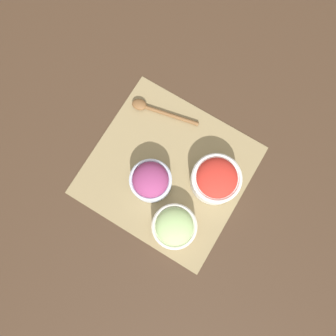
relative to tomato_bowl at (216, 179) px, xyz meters
The scene contains 6 objects.
ground_plane 0.15m from the tomato_bowl, 17.01° to the left, with size 3.00×3.00×0.00m, color #422D1E.
placemat 0.15m from the tomato_bowl, 17.01° to the left, with size 0.47×0.45×0.00m.
tomato_bowl is the anchor object (origin of this frame).
cucumber_bowl 0.19m from the tomato_bowl, 79.29° to the left, with size 0.13×0.13×0.08m.
onion_bowl 0.19m from the tomato_bowl, 32.47° to the left, with size 0.13×0.13×0.09m.
wooden_spoon 0.30m from the tomato_bowl, 19.46° to the right, with size 0.22×0.07×0.02m.
Camera 1 is at (-0.10, 0.16, 1.01)m, focal length 35.00 mm.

